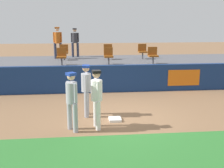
{
  "coord_description": "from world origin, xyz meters",
  "views": [
    {
      "loc": [
        -1.17,
        -8.67,
        3.25
      ],
      "look_at": [
        -0.24,
        0.85,
        1.0
      ],
      "focal_mm": 44.24,
      "sensor_mm": 36.0,
      "label": 1
    }
  ],
  "objects": [
    {
      "name": "first_base",
      "position": [
        -0.24,
        -0.15,
        0.04
      ],
      "size": [
        0.4,
        0.4,
        0.08
      ],
      "primitive_type": "cube",
      "color": "white",
      "rests_on": "ground_plane"
    },
    {
      "name": "seat_front_right",
      "position": [
        2.23,
        4.97,
        1.52
      ],
      "size": [
        0.48,
        0.44,
        0.84
      ],
      "color": "#4C4C51",
      "rests_on": "bleacher_platform"
    },
    {
      "name": "seat_back_left",
      "position": [
        -2.34,
        6.77,
        1.52
      ],
      "size": [
        0.46,
        0.44,
        0.84
      ],
      "color": "#4C4C51",
      "rests_on": "bleacher_platform"
    },
    {
      "name": "spectator_hooded",
      "position": [
        -2.71,
        7.31,
        2.08
      ],
      "size": [
        0.5,
        0.36,
        1.78
      ],
      "rotation": [
        0.0,
        0.0,
        3.07
      ],
      "color": "#33384C",
      "rests_on": "bleacher_platform"
    },
    {
      "name": "seat_front_left",
      "position": [
        -2.33,
        4.97,
        1.52
      ],
      "size": [
        0.46,
        0.44,
        0.84
      ],
      "color": "#4C4C51",
      "rests_on": "bleacher_platform"
    },
    {
      "name": "seat_front_center",
      "position": [
        -0.02,
        4.97,
        1.52
      ],
      "size": [
        0.45,
        0.44,
        0.84
      ],
      "color": "#4C4C51",
      "rests_on": "bleacher_platform"
    },
    {
      "name": "grass_foreground_strip",
      "position": [
        0.0,
        -2.74,
        0.0
      ],
      "size": [
        18.0,
        2.8,
        0.01
      ],
      "primitive_type": "cube",
      "color": "#2D722D",
      "rests_on": "ground_plane"
    },
    {
      "name": "seat_back_right",
      "position": [
        2.07,
        6.77,
        1.52
      ],
      "size": [
        0.48,
        0.44,
        0.84
      ],
      "color": "#4C4C51",
      "rests_on": "bleacher_platform"
    },
    {
      "name": "player_fielder_home",
      "position": [
        -0.85,
        -0.72,
        1.04
      ],
      "size": [
        0.39,
        0.58,
        1.79
      ],
      "rotation": [
        0.0,
        0.0,
        -1.4
      ],
      "color": "white",
      "rests_on": "ground_plane"
    },
    {
      "name": "spectator_capped",
      "position": [
        -1.76,
        7.95,
        2.02
      ],
      "size": [
        0.47,
        0.33,
        1.69
      ],
      "rotation": [
        0.0,
        0.0,
        3.11
      ],
      "color": "#33384C",
      "rests_on": "bleacher_platform"
    },
    {
      "name": "bleacher_platform",
      "position": [
        0.0,
        6.1,
        0.52
      ],
      "size": [
        18.0,
        4.8,
        1.04
      ],
      "primitive_type": "cube",
      "color": "#59595E",
      "rests_on": "ground_plane"
    },
    {
      "name": "ground_plane",
      "position": [
        0.0,
        0.0,
        0.0
      ],
      "size": [
        60.0,
        60.0,
        0.0
      ],
      "primitive_type": "plane",
      "color": "#846042"
    },
    {
      "name": "player_runner_visitor",
      "position": [
        -1.16,
        0.41,
        1.02
      ],
      "size": [
        0.36,
        0.49,
        1.77
      ],
      "rotation": [
        0.0,
        0.0,
        -1.63
      ],
      "color": "#9EA3AD",
      "rests_on": "ground_plane"
    },
    {
      "name": "player_coach_visitor",
      "position": [
        -1.59,
        -0.87,
        1.02
      ],
      "size": [
        0.47,
        0.47,
        1.77
      ],
      "rotation": [
        0.0,
        0.0,
        -0.97
      ],
      "color": "#9EA3AD",
      "rests_on": "ground_plane"
    },
    {
      "name": "field_wall",
      "position": [
        0.02,
        3.53,
        0.62
      ],
      "size": [
        18.0,
        0.26,
        1.24
      ],
      "color": "navy",
      "rests_on": "ground_plane"
    },
    {
      "name": "seat_back_center",
      "position": [
        0.11,
        6.77,
        1.52
      ],
      "size": [
        0.48,
        0.44,
        0.84
      ],
      "color": "#4C4C51",
      "rests_on": "bleacher_platform"
    }
  ]
}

